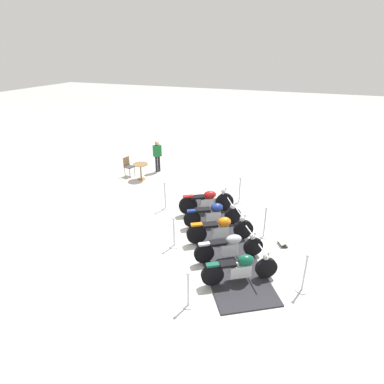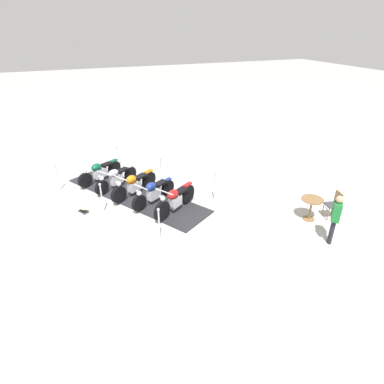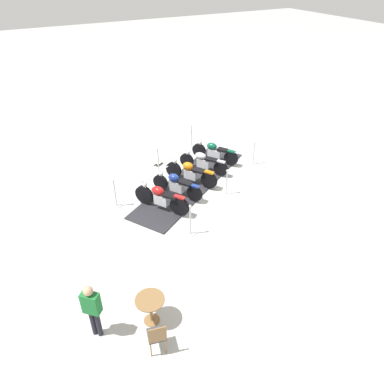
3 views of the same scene
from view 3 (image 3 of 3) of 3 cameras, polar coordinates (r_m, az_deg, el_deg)
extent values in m
plane|color=silver|center=(14.02, -0.17, 1.46)|extent=(80.00, 80.00, 0.00)
cube|color=#28282D|center=(14.01, -0.17, 1.53)|extent=(4.66, 6.18, 0.04)
cylinder|color=black|center=(15.70, 1.13, 6.71)|extent=(0.59, 0.44, 0.61)
cylinder|color=black|center=(15.12, 6.25, 5.37)|extent=(0.59, 0.44, 0.61)
cube|color=silver|center=(15.37, 3.65, 6.20)|extent=(0.62, 0.51, 0.36)
ellipsoid|color=#0F5138|center=(15.29, 3.20, 7.35)|extent=(0.55, 0.50, 0.30)
cube|color=black|center=(15.12, 4.91, 6.76)|extent=(0.51, 0.46, 0.08)
cube|color=#0F5138|center=(14.96, 6.33, 6.50)|extent=(0.37, 0.31, 0.06)
cylinder|color=silver|center=(15.55, 1.38, 7.50)|extent=(0.27, 0.21, 0.52)
cylinder|color=silver|center=(15.38, 1.63, 8.51)|extent=(0.37, 0.56, 0.04)
sphere|color=silver|center=(15.51, 1.29, 7.92)|extent=(0.18, 0.18, 0.18)
cylinder|color=black|center=(14.91, -0.85, 5.12)|extent=(0.56, 0.43, 0.60)
cylinder|color=black|center=(14.33, 4.62, 3.73)|extent=(0.56, 0.43, 0.60)
cube|color=silver|center=(14.58, 1.84, 4.62)|extent=(0.55, 0.46, 0.38)
ellipsoid|color=#B7BAC1|center=(14.48, 1.39, 5.81)|extent=(0.56, 0.50, 0.28)
cube|color=black|center=(14.32, 3.15, 5.23)|extent=(0.55, 0.49, 0.08)
cube|color=#B7BAC1|center=(14.17, 4.68, 4.89)|extent=(0.35, 0.30, 0.06)
cylinder|color=silver|center=(14.76, -0.60, 5.93)|extent=(0.28, 0.22, 0.51)
cylinder|color=silver|center=(14.58, -0.34, 6.96)|extent=(0.38, 0.54, 0.04)
sphere|color=silver|center=(14.71, -0.68, 6.35)|extent=(0.18, 0.18, 0.18)
cylinder|color=black|center=(14.19, -2.95, 3.58)|extent=(0.63, 0.46, 0.66)
cylinder|color=black|center=(13.50, 2.73, 1.88)|extent=(0.63, 0.46, 0.66)
cube|color=silver|center=(13.81, -0.18, 2.88)|extent=(0.57, 0.48, 0.36)
ellipsoid|color=#D16B0F|center=(13.70, -0.64, 4.16)|extent=(0.53, 0.50, 0.32)
cube|color=black|center=(13.52, 1.13, 3.47)|extent=(0.58, 0.51, 0.08)
cube|color=#D16B0F|center=(13.32, 2.78, 3.19)|extent=(0.39, 0.33, 0.06)
cylinder|color=silver|center=(14.01, -2.70, 4.48)|extent=(0.29, 0.22, 0.56)
cylinder|color=silver|center=(13.81, -2.46, 5.62)|extent=(0.39, 0.61, 0.04)
sphere|color=silver|center=(13.95, -2.78, 4.99)|extent=(0.18, 0.18, 0.18)
cylinder|color=black|center=(13.48, -5.07, 1.58)|extent=(0.59, 0.42, 0.61)
cylinder|color=black|center=(12.78, 0.40, -0.27)|extent=(0.59, 0.42, 0.61)
cube|color=silver|center=(13.08, -2.41, 0.90)|extent=(0.56, 0.46, 0.39)
ellipsoid|color=navy|center=(12.96, -2.93, 2.28)|extent=(0.53, 0.49, 0.31)
cube|color=black|center=(12.76, -1.08, 1.50)|extent=(0.59, 0.50, 0.08)
cube|color=navy|center=(12.59, 0.41, 0.98)|extent=(0.36, 0.30, 0.06)
cylinder|color=silver|center=(13.30, -4.88, 2.43)|extent=(0.27, 0.20, 0.52)
cylinder|color=silver|center=(13.11, -4.70, 3.54)|extent=(0.37, 0.59, 0.04)
sphere|color=silver|center=(13.26, -5.01, 2.90)|extent=(0.18, 0.18, 0.18)
cylinder|color=black|center=(12.74, -7.66, -0.45)|extent=(0.66, 0.50, 0.71)
cylinder|color=black|center=(12.07, -2.00, -2.29)|extent=(0.66, 0.50, 0.71)
cube|color=silver|center=(12.37, -4.91, -1.22)|extent=(0.55, 0.47, 0.39)
ellipsoid|color=#AD1919|center=(12.25, -5.48, 0.20)|extent=(0.58, 0.53, 0.31)
cube|color=black|center=(12.05, -3.51, -0.60)|extent=(0.60, 0.53, 0.08)
cube|color=#AD1919|center=(11.85, -2.03, -0.80)|extent=(0.41, 0.34, 0.06)
cylinder|color=silver|center=(12.53, -7.45, 0.58)|extent=(0.29, 0.22, 0.60)
cylinder|color=silver|center=(12.30, -7.26, 1.88)|extent=(0.43, 0.63, 0.04)
sphere|color=silver|center=(12.46, -7.58, 1.22)|extent=(0.18, 0.18, 0.18)
cylinder|color=silver|center=(13.03, -11.95, -2.14)|extent=(0.34, 0.34, 0.03)
cylinder|color=silver|center=(12.74, -12.22, -0.25)|extent=(0.05, 0.05, 1.01)
sphere|color=silver|center=(12.45, -12.52, 1.81)|extent=(0.09, 0.09, 0.09)
cylinder|color=silver|center=(15.55, 9.70, 4.51)|extent=(0.29, 0.29, 0.03)
cylinder|color=silver|center=(15.33, 9.87, 6.05)|extent=(0.05, 0.05, 0.92)
sphere|color=silver|center=(15.11, 10.05, 7.72)|extent=(0.09, 0.09, 0.09)
cylinder|color=silver|center=(13.43, 5.46, -0.25)|extent=(0.36, 0.36, 0.03)
cylinder|color=silver|center=(13.17, 5.58, 1.50)|extent=(0.05, 0.05, 0.95)
sphere|color=silver|center=(12.90, 5.70, 3.42)|extent=(0.09, 0.09, 0.09)
cylinder|color=silver|center=(11.54, -0.27, -6.67)|extent=(0.32, 0.32, 0.03)
cylinder|color=silver|center=(11.20, -0.28, -4.60)|extent=(0.05, 0.05, 1.04)
sphere|color=silver|center=(10.87, -0.28, -2.30)|extent=(0.09, 0.09, 0.09)
cylinder|color=silver|center=(16.68, -0.11, 7.15)|extent=(0.33, 0.33, 0.03)
cylinder|color=silver|center=(16.45, -0.11, 8.81)|extent=(0.05, 0.05, 1.04)
sphere|color=silver|center=(16.22, -0.11, 10.58)|extent=(0.09, 0.09, 0.09)
cylinder|color=silver|center=(14.73, -5.32, 3.10)|extent=(0.29, 0.29, 0.03)
cylinder|color=silver|center=(14.47, -5.43, 4.88)|extent=(0.05, 0.05, 1.02)
sphere|color=silver|center=(14.21, -5.54, 6.81)|extent=(0.09, 0.09, 0.09)
cube|color=#333338|center=(15.36, -5.44, 4.47)|extent=(0.38, 0.44, 0.02)
cube|color=beige|center=(15.29, -5.47, 4.93)|extent=(0.42, 0.45, 0.14)
cylinder|color=olive|center=(9.36, -6.45, -19.73)|extent=(0.39, 0.39, 0.02)
cylinder|color=olive|center=(9.06, -6.61, -18.31)|extent=(0.07, 0.07, 0.73)
cylinder|color=olive|center=(8.77, -6.78, -16.78)|extent=(0.71, 0.71, 0.03)
cylinder|color=olive|center=(8.84, -7.00, -22.02)|extent=(0.03, 0.03, 0.47)
cylinder|color=olive|center=(8.86, -4.68, -21.61)|extent=(0.03, 0.03, 0.47)
cylinder|color=olive|center=(8.65, -6.59, -23.84)|extent=(0.03, 0.03, 0.47)
cylinder|color=olive|center=(8.67, -4.18, -23.41)|extent=(0.03, 0.03, 0.47)
cube|color=#3F3F47|center=(8.54, -5.71, -21.77)|extent=(0.48, 0.48, 0.04)
cube|color=olive|center=(8.24, -5.56, -21.84)|extent=(0.12, 0.40, 0.45)
cylinder|color=#23232D|center=(9.08, -15.59, -19.41)|extent=(0.12, 0.12, 0.82)
cylinder|color=#23232D|center=(9.03, -14.77, -19.68)|extent=(0.12, 0.12, 0.82)
cube|color=#1E7233|center=(8.52, -15.89, -16.74)|extent=(0.44, 0.44, 0.56)
sphere|color=tan|center=(8.23, -16.32, -14.99)|extent=(0.22, 0.22, 0.22)
camera|label=1|loc=(19.19, 22.16, 26.91)|focal=29.74mm
camera|label=2|loc=(13.48, -52.98, 14.35)|focal=29.54mm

